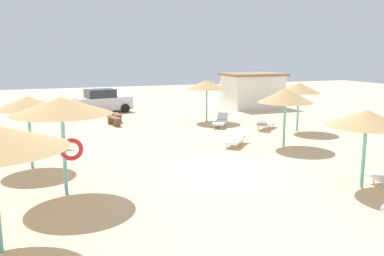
{
  "coord_description": "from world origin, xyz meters",
  "views": [
    {
      "loc": [
        -5.87,
        -12.53,
        4.26
      ],
      "look_at": [
        0.0,
        3.0,
        1.2
      ],
      "focal_mm": 37.9,
      "sensor_mm": 36.0,
      "label": 1
    }
  ],
  "objects_px": {
    "parasol_7": "(62,107)",
    "lounger_6": "(53,145)",
    "parasol_0": "(207,85)",
    "bench_0": "(117,116)",
    "parasol_2": "(286,96)",
    "parked_car": "(103,101)",
    "parasol_1": "(367,118)",
    "lounger_0": "(221,121)",
    "bench_1": "(114,120)",
    "parasol_4": "(299,88)",
    "beach_cabana": "(252,90)",
    "parasol_6": "(28,103)",
    "lounger_2": "(236,139)",
    "lounger_4": "(265,124)"
  },
  "relations": [
    {
      "from": "bench_0",
      "to": "parked_car",
      "type": "distance_m",
      "value": 4.33
    },
    {
      "from": "parasol_7",
      "to": "bench_1",
      "type": "bearing_deg",
      "value": 73.22
    },
    {
      "from": "parasol_6",
      "to": "parked_car",
      "type": "relative_size",
      "value": 0.64
    },
    {
      "from": "parasol_0",
      "to": "lounger_2",
      "type": "distance_m",
      "value": 7.17
    },
    {
      "from": "lounger_2",
      "to": "parked_car",
      "type": "height_order",
      "value": "parked_car"
    },
    {
      "from": "lounger_2",
      "to": "lounger_6",
      "type": "xyz_separation_m",
      "value": [
        -8.12,
        1.67,
        0.01
      ]
    },
    {
      "from": "lounger_4",
      "to": "parasol_0",
      "type": "bearing_deg",
      "value": 119.73
    },
    {
      "from": "parasol_6",
      "to": "lounger_2",
      "type": "height_order",
      "value": "parasol_6"
    },
    {
      "from": "parasol_0",
      "to": "bench_0",
      "type": "relative_size",
      "value": 1.8
    },
    {
      "from": "lounger_2",
      "to": "parasol_2",
      "type": "bearing_deg",
      "value": -27.68
    },
    {
      "from": "parasol_7",
      "to": "lounger_6",
      "type": "bearing_deg",
      "value": 91.91
    },
    {
      "from": "parasol_0",
      "to": "bench_1",
      "type": "xyz_separation_m",
      "value": [
        -5.75,
        0.67,
        -1.98
      ]
    },
    {
      "from": "lounger_4",
      "to": "bench_1",
      "type": "distance_m",
      "value": 8.98
    },
    {
      "from": "parasol_0",
      "to": "parasol_4",
      "type": "relative_size",
      "value": 1.0
    },
    {
      "from": "parasol_1",
      "to": "parked_car",
      "type": "xyz_separation_m",
      "value": [
        -5.24,
        20.03,
        -1.45
      ]
    },
    {
      "from": "parked_car",
      "to": "parasol_7",
      "type": "bearing_deg",
      "value": -102.03
    },
    {
      "from": "parasol_4",
      "to": "lounger_2",
      "type": "xyz_separation_m",
      "value": [
        -4.78,
        -1.91,
        -2.1
      ]
    },
    {
      "from": "lounger_6",
      "to": "bench_1",
      "type": "bearing_deg",
      "value": 57.16
    },
    {
      "from": "lounger_0",
      "to": "parasol_7",
      "type": "bearing_deg",
      "value": -136.1
    },
    {
      "from": "lounger_2",
      "to": "lounger_4",
      "type": "bearing_deg",
      "value": 41.74
    },
    {
      "from": "bench_0",
      "to": "parasol_4",
      "type": "bearing_deg",
      "value": -37.86
    },
    {
      "from": "lounger_6",
      "to": "parasol_4",
      "type": "bearing_deg",
      "value": 1.08
    },
    {
      "from": "parasol_2",
      "to": "bench_1",
      "type": "bearing_deg",
      "value": 127.08
    },
    {
      "from": "lounger_6",
      "to": "lounger_0",
      "type": "bearing_deg",
      "value": 17.91
    },
    {
      "from": "parasol_4",
      "to": "lounger_2",
      "type": "height_order",
      "value": "parasol_4"
    },
    {
      "from": "bench_0",
      "to": "parked_car",
      "type": "relative_size",
      "value": 0.36
    },
    {
      "from": "parasol_0",
      "to": "beach_cabana",
      "type": "relative_size",
      "value": 0.59
    },
    {
      "from": "parked_car",
      "to": "beach_cabana",
      "type": "distance_m",
      "value": 11.68
    },
    {
      "from": "parasol_6",
      "to": "bench_0",
      "type": "xyz_separation_m",
      "value": [
        4.94,
        9.44,
        -2.11
      ]
    },
    {
      "from": "bench_0",
      "to": "parked_car",
      "type": "bearing_deg",
      "value": 93.22
    },
    {
      "from": "lounger_6",
      "to": "beach_cabana",
      "type": "distance_m",
      "value": 18.42
    },
    {
      "from": "parasol_0",
      "to": "parasol_4",
      "type": "distance_m",
      "value": 5.93
    },
    {
      "from": "lounger_0",
      "to": "lounger_4",
      "type": "relative_size",
      "value": 1.01
    },
    {
      "from": "bench_1",
      "to": "parked_car",
      "type": "height_order",
      "value": "parked_car"
    },
    {
      "from": "parasol_7",
      "to": "parasol_2",
      "type": "bearing_deg",
      "value": 17.91
    },
    {
      "from": "parasol_6",
      "to": "bench_0",
      "type": "height_order",
      "value": "parasol_6"
    },
    {
      "from": "parasol_0",
      "to": "parked_car",
      "type": "xyz_separation_m",
      "value": [
        -5.59,
        6.29,
        -1.51
      ]
    },
    {
      "from": "bench_0",
      "to": "lounger_2",
      "type": "bearing_deg",
      "value": -65.39
    },
    {
      "from": "lounger_0",
      "to": "lounger_6",
      "type": "distance_m",
      "value": 10.02
    },
    {
      "from": "parasol_1",
      "to": "parked_car",
      "type": "height_order",
      "value": "parasol_1"
    },
    {
      "from": "parasol_7",
      "to": "lounger_2",
      "type": "height_order",
      "value": "parasol_7"
    },
    {
      "from": "parasol_2",
      "to": "bench_0",
      "type": "bearing_deg",
      "value": 121.43
    },
    {
      "from": "parasol_4",
      "to": "bench_0",
      "type": "xyz_separation_m",
      "value": [
        -8.79,
        6.83,
        -2.07
      ]
    },
    {
      "from": "parasol_4",
      "to": "beach_cabana",
      "type": "height_order",
      "value": "beach_cabana"
    },
    {
      "from": "bench_0",
      "to": "bench_1",
      "type": "bearing_deg",
      "value": -107.09
    },
    {
      "from": "parasol_1",
      "to": "lounger_0",
      "type": "height_order",
      "value": "parasol_1"
    },
    {
      "from": "parasol_0",
      "to": "bench_0",
      "type": "bearing_deg",
      "value": 159.46
    },
    {
      "from": "lounger_0",
      "to": "bench_1",
      "type": "relative_size",
      "value": 1.23
    },
    {
      "from": "parasol_0",
      "to": "parked_car",
      "type": "height_order",
      "value": "parasol_0"
    },
    {
      "from": "parasol_0",
      "to": "parasol_7",
      "type": "bearing_deg",
      "value": -130.17
    }
  ]
}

